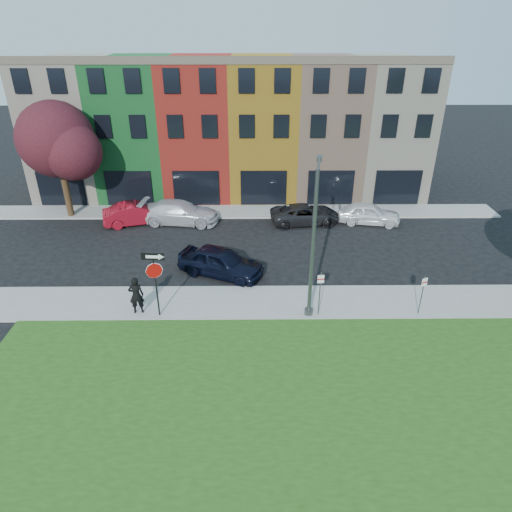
{
  "coord_description": "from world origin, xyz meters",
  "views": [
    {
      "loc": [
        -0.84,
        -16.2,
        12.92
      ],
      "look_at": [
        -0.67,
        4.0,
        2.19
      ],
      "focal_mm": 32.0,
      "sensor_mm": 36.0,
      "label": 1
    }
  ],
  "objects_px": {
    "stop_sign": "(154,272)",
    "sedan_near": "(221,262)",
    "man": "(136,295)",
    "street_lamp": "(313,244)"
  },
  "relations": [
    {
      "from": "man",
      "to": "sedan_near",
      "type": "bearing_deg",
      "value": -142.16
    },
    {
      "from": "man",
      "to": "stop_sign",
      "type": "bearing_deg",
      "value": 159.49
    },
    {
      "from": "stop_sign",
      "to": "man",
      "type": "height_order",
      "value": "stop_sign"
    },
    {
      "from": "stop_sign",
      "to": "man",
      "type": "xyz_separation_m",
      "value": [
        -1.06,
        0.25,
        -1.41
      ]
    },
    {
      "from": "stop_sign",
      "to": "sedan_near",
      "type": "bearing_deg",
      "value": 59.63
    },
    {
      "from": "man",
      "to": "street_lamp",
      "type": "relative_size",
      "value": 0.27
    },
    {
      "from": "stop_sign",
      "to": "man",
      "type": "distance_m",
      "value": 1.78
    },
    {
      "from": "stop_sign",
      "to": "street_lamp",
      "type": "xyz_separation_m",
      "value": [
        7.22,
        0.24,
        1.26
      ]
    },
    {
      "from": "man",
      "to": "sedan_near",
      "type": "xyz_separation_m",
      "value": [
        3.79,
        3.78,
        -0.27
      ]
    },
    {
      "from": "stop_sign",
      "to": "street_lamp",
      "type": "relative_size",
      "value": 0.47
    }
  ]
}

